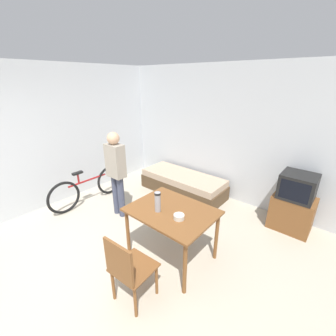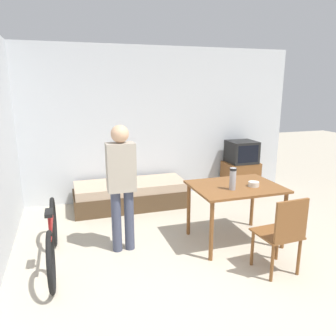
# 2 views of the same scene
# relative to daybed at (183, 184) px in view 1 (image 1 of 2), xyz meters

# --- Properties ---
(ground_plane) EXTENTS (20.00, 20.00, 0.00)m
(ground_plane) POSITION_rel_daybed_xyz_m (0.49, -2.96, -0.22)
(ground_plane) COLOR #B2A893
(wall_back) EXTENTS (5.48, 0.06, 2.70)m
(wall_back) POSITION_rel_daybed_xyz_m (0.49, 0.49, 1.13)
(wall_back) COLOR silver
(wall_back) RESTS_ON ground_plane
(wall_left) EXTENTS (0.06, 4.42, 2.70)m
(wall_left) POSITION_rel_daybed_xyz_m (-1.78, -1.25, 1.13)
(wall_left) COLOR silver
(wall_left) RESTS_ON ground_plane
(daybed) EXTENTS (1.90, 0.76, 0.44)m
(daybed) POSITION_rel_daybed_xyz_m (0.00, 0.00, 0.00)
(daybed) COLOR #4C3823
(daybed) RESTS_ON ground_plane
(tv) EXTENTS (0.64, 0.48, 1.01)m
(tv) POSITION_rel_daybed_xyz_m (2.18, 0.14, 0.27)
(tv) COLOR brown
(tv) RESTS_ON ground_plane
(dining_table) EXTENTS (1.12, 0.86, 0.78)m
(dining_table) POSITION_rel_daybed_xyz_m (1.05, -1.68, 0.47)
(dining_table) COLOR brown
(dining_table) RESTS_ON ground_plane
(wooden_chair) EXTENTS (0.46, 0.46, 0.90)m
(wooden_chair) POSITION_rel_daybed_xyz_m (1.15, -2.55, 0.29)
(wooden_chair) COLOR brown
(wooden_chair) RESTS_ON ground_plane
(bicycle) EXTENTS (0.08, 1.69, 0.73)m
(bicycle) POSITION_rel_daybed_xyz_m (-1.23, -1.59, 0.11)
(bicycle) COLOR black
(bicycle) RESTS_ON ground_plane
(person_standing) EXTENTS (0.34, 0.21, 1.59)m
(person_standing) POSITION_rel_daybed_xyz_m (-0.39, -1.47, 0.70)
(person_standing) COLOR #3D4256
(person_standing) RESTS_ON ground_plane
(thermos_flask) EXTENTS (0.08, 0.08, 0.28)m
(thermos_flask) POSITION_rel_daybed_xyz_m (0.93, -1.82, 0.71)
(thermos_flask) COLOR #99999E
(thermos_flask) RESTS_ON dining_table
(mate_bowl) EXTENTS (0.14, 0.14, 0.06)m
(mate_bowl) POSITION_rel_daybed_xyz_m (1.25, -1.78, 0.59)
(mate_bowl) COLOR beige
(mate_bowl) RESTS_ON dining_table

